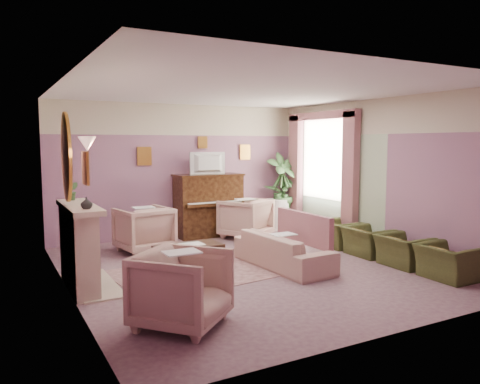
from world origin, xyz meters
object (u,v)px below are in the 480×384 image
piano (208,206)px  olive_chair_d (337,229)px  television (209,161)px  olive_chair_b (404,246)px  sofa (283,244)px  coffee_table (189,259)px  olive_chair_a (448,256)px  olive_chair_c (368,237)px  floral_armchair_right (245,216)px  floral_armchair_front (182,285)px  floral_armchair_left (144,227)px  side_table (278,214)px

piano → olive_chair_d: (1.73, -2.16, -0.31)m
television → piano: bearing=90.0°
piano → olive_chair_b: bearing=-65.6°
piano → sofa: piano is taller
coffee_table → television: bearing=59.1°
piano → olive_chair_b: (1.73, -3.80, -0.31)m
olive_chair_a → olive_chair_c: bearing=90.0°
floral_armchair_right → floral_armchair_front: bearing=-127.3°
television → floral_armchair_right: size_ratio=0.87×
olive_chair_a → piano: bearing=110.5°
olive_chair_b → olive_chair_c: same height
piano → floral_armchair_left: size_ratio=1.52×
olive_chair_c → floral_armchair_left: bearing=147.3°
sofa → olive_chair_b: bearing=-27.0°
olive_chair_a → olive_chair_b: bearing=90.0°
television → floral_armchair_front: (-2.34, -4.38, -1.14)m
piano → side_table: 1.75m
floral_armchair_right → olive_chair_a: size_ratio=1.19×
television → olive_chair_b: (1.73, -3.75, -1.26)m
olive_chair_c → side_table: (-0.00, 2.91, 0.01)m
piano → sofa: 2.92m
olive_chair_a → floral_armchair_right: bearing=106.0°
floral_armchair_left → olive_chair_b: (3.39, -3.00, -0.12)m
piano → floral_armchair_right: size_ratio=1.52×
television → olive_chair_d: size_ratio=1.03×
olive_chair_b → olive_chair_c: size_ratio=1.00×
sofa → olive_chair_d: sofa is taller
television → olive_chair_d: (1.73, -2.11, -1.26)m
floral_armchair_front → olive_chair_b: bearing=8.8°
sofa → olive_chair_a: bearing=-44.4°
piano → olive_chair_a: 4.94m
floral_armchair_left → olive_chair_c: 4.03m
olive_chair_a → side_table: side_table is taller
sofa → floral_armchair_left: 2.68m
olive_chair_c → olive_chair_d: (0.00, 0.82, 0.00)m
floral_armchair_front → side_table: size_ratio=1.32×
television → olive_chair_c: size_ratio=1.03×
piano → floral_armchair_right: bearing=-46.1°
coffee_table → olive_chair_c: (3.23, -0.42, 0.11)m
olive_chair_a → coffee_table: bearing=147.5°
piano → olive_chair_a: piano is taller
sofa → floral_armchair_front: 2.77m
coffee_table → floral_armchair_right: size_ratio=1.08×
coffee_table → sofa: bearing=-13.2°
floral_armchair_left → coffee_table: bearing=-84.9°
sofa → olive_chair_c: 1.75m
floral_armchair_right → olive_chair_d: size_ratio=1.19×
coffee_table → sofa: (1.49, -0.35, 0.15)m
olive_chair_c → side_table: 2.91m
side_table → olive_chair_a: bearing=-90.0°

